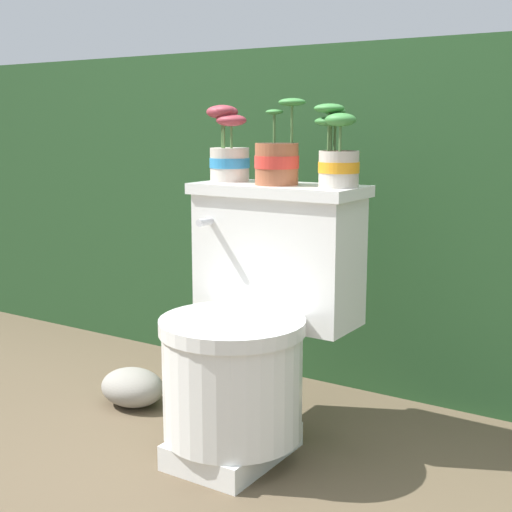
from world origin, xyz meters
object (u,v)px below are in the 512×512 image
at_px(potted_plant_left, 229,151).
at_px(potted_plant_midleft, 277,159).
at_px(potted_plant_middle, 338,155).
at_px(toilet, 252,327).
at_px(garden_stone, 133,387).

bearing_deg(potted_plant_left, potted_plant_midleft, -9.20).
bearing_deg(potted_plant_middle, potted_plant_left, 177.95).
bearing_deg(toilet, potted_plant_middle, 36.98).
relative_size(toilet, potted_plant_left, 3.29).
distance_m(toilet, potted_plant_middle, 0.50).
xyz_separation_m(toilet, potted_plant_left, (-0.17, 0.14, 0.46)).
distance_m(toilet, garden_stone, 0.54).
xyz_separation_m(potted_plant_middle, garden_stone, (-0.64, -0.10, -0.73)).
xyz_separation_m(potted_plant_midleft, potted_plant_middle, (0.17, 0.02, 0.02)).
distance_m(potted_plant_middle, garden_stone, 0.98).
distance_m(potted_plant_left, potted_plant_middle, 0.35).
xyz_separation_m(potted_plant_left, potted_plant_middle, (0.35, -0.01, -0.00)).
height_order(potted_plant_midleft, garden_stone, potted_plant_midleft).
xyz_separation_m(potted_plant_midleft, garden_stone, (-0.47, -0.09, -0.71)).
bearing_deg(garden_stone, potted_plant_middle, 9.10).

